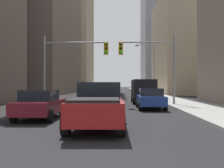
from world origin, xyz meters
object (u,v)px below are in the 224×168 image
at_px(cargo_van_black, 143,90).
at_px(traffic_signal_near_left, 73,57).
at_px(sedan_grey, 110,95).
at_px(sedan_blue, 151,99).
at_px(traffic_signal_near_right, 149,58).
at_px(sedan_maroon, 40,104).
at_px(pickup_truck_red, 98,105).

relative_size(cargo_van_black, traffic_signal_near_left, 0.87).
relative_size(cargo_van_black, sedan_grey, 1.24).
height_order(sedan_blue, traffic_signal_near_right, traffic_signal_near_right).
bearing_deg(cargo_van_black, sedan_blue, -89.74).
relative_size(sedan_maroon, traffic_signal_near_left, 0.70).
height_order(sedan_blue, sedan_grey, same).
height_order(pickup_truck_red, sedan_blue, pickup_truck_red).
bearing_deg(sedan_blue, pickup_truck_red, -109.88).
distance_m(sedan_maroon, sedan_blue, 8.69).
xyz_separation_m(traffic_signal_near_left, traffic_signal_near_right, (6.55, -0.00, -0.04)).
xyz_separation_m(sedan_maroon, sedan_grey, (3.15, 12.93, 0.00)).
relative_size(pickup_truck_red, sedan_blue, 1.30).
bearing_deg(sedan_blue, sedan_maroon, -137.14).
xyz_separation_m(sedan_blue, traffic_signal_near_right, (0.26, 3.33, 3.32)).
bearing_deg(sedan_grey, pickup_truck_red, -89.66).
bearing_deg(cargo_van_black, traffic_signal_near_left, -154.25).
xyz_separation_m(pickup_truck_red, cargo_van_black, (3.10, 15.01, 0.35)).
xyz_separation_m(pickup_truck_red, sedan_grey, (-0.09, 15.67, -0.16)).
relative_size(sedan_blue, sedan_grey, 1.00).
xyz_separation_m(cargo_van_black, traffic_signal_near_right, (0.29, -3.02, 2.80)).
distance_m(cargo_van_black, sedan_grey, 3.30).
bearing_deg(cargo_van_black, sedan_maroon, -117.35).
xyz_separation_m(pickup_truck_red, sedan_blue, (3.13, 8.66, -0.16)).
distance_m(sedan_maroon, sedan_grey, 13.30).
distance_m(pickup_truck_red, sedan_blue, 9.21).
height_order(pickup_truck_red, cargo_van_black, cargo_van_black).
bearing_deg(cargo_van_black, sedan_grey, 168.21).
height_order(sedan_grey, traffic_signal_near_left, traffic_signal_near_left).
relative_size(sedan_maroon, traffic_signal_near_right, 0.70).
bearing_deg(sedan_grey, sedan_blue, -65.33).
relative_size(sedan_grey, traffic_signal_near_right, 0.70).
bearing_deg(pickup_truck_red, sedan_grey, 90.34).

